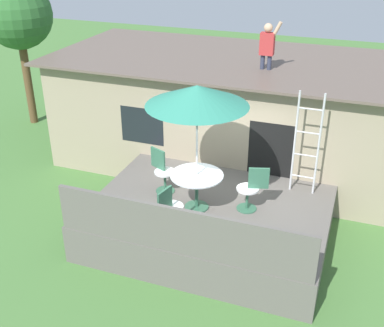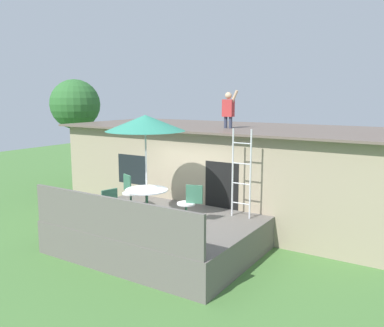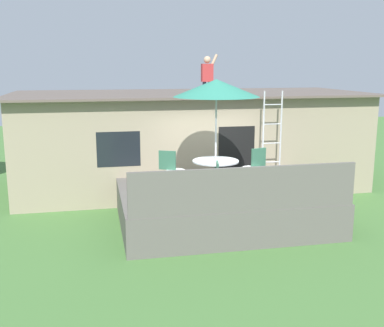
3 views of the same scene
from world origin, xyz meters
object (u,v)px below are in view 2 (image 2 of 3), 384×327
backyard_tree (75,105)px  person_figure (229,107)px  patio_chair_left (130,193)px  patio_chair_right (189,204)px  patio_table (147,196)px  patio_chair_near (115,208)px  patio_umbrella (145,123)px  step_ladder (241,174)px

backyard_tree → person_figure: bearing=-8.4°
patio_chair_left → backyard_tree: bearing=172.5°
patio_chair_right → backyard_tree: (-8.24, 3.99, 2.14)m
person_figure → patio_table: bearing=-100.3°
patio_table → patio_chair_right: size_ratio=1.13×
patio_table → person_figure: size_ratio=0.94×
patio_chair_left → patio_chair_near: bearing=-37.6°
backyard_tree → patio_umbrella: bearing=-30.8°
step_ladder → patio_chair_left: size_ratio=2.39×
patio_table → backyard_tree: bearing=149.2°
patio_chair_left → patio_chair_near: (0.70, -1.31, 0.00)m
patio_chair_right → patio_chair_near: same height
patio_umbrella → patio_chair_near: patio_umbrella is taller
patio_umbrella → step_ladder: (1.87, 1.37, -1.25)m
patio_chair_near → patio_chair_right: bearing=-32.4°
patio_chair_right → backyard_tree: 9.40m
person_figure → patio_chair_right: bearing=-81.0°
step_ladder → patio_chair_right: bearing=-128.6°
patio_chair_right → patio_chair_left: bearing=-19.9°
patio_table → person_figure: bearing=79.7°
patio_table → patio_umbrella: bearing=63.4°
patio_chair_right → patio_umbrella: bearing=0.0°
patio_chair_left → patio_umbrella: bearing=0.0°
patio_chair_left → patio_chair_right: size_ratio=1.00×
patio_chair_left → patio_chair_near: size_ratio=1.00×
patio_table → person_figure: (0.57, 3.15, 2.06)m
patio_umbrella → backyard_tree: (-7.22, 4.31, 0.25)m
person_figure → patio_chair_near: bearing=-100.8°
step_ladder → patio_table: bearing=-143.7°
patio_umbrella → patio_chair_left: size_ratio=2.76×
patio_umbrella → patio_chair_left: 2.14m
patio_chair_left → patio_chair_right: 1.93m
person_figure → patio_chair_near: 4.68m
patio_table → patio_chair_left: patio_chair_left is taller
step_ladder → person_figure: person_figure is taller
patio_chair_right → step_ladder: bearing=-145.7°
patio_umbrella → person_figure: (0.57, 3.15, 0.30)m
person_figure → patio_chair_right: size_ratio=1.21×
patio_umbrella → person_figure: 3.22m
step_ladder → patio_chair_left: bearing=-160.8°
backyard_tree → patio_chair_left: bearing=-31.7°
patio_umbrella → patio_chair_right: patio_umbrella is taller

